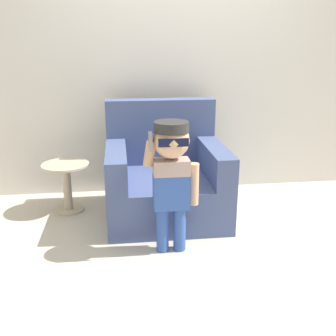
% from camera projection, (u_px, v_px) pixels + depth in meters
% --- Properties ---
extents(ground_plane, '(10.00, 10.00, 0.00)m').
position_uv_depth(ground_plane, '(186.00, 210.00, 3.70)').
color(ground_plane, beige).
extents(wall_back, '(10.00, 0.05, 2.60)m').
position_uv_depth(wall_back, '(177.00, 64.00, 3.90)').
color(wall_back, silver).
rests_on(wall_back, ground_plane).
extents(armchair, '(1.03, 1.00, 1.00)m').
position_uv_depth(armchair, '(165.00, 178.00, 3.57)').
color(armchair, '#475684').
rests_on(armchair, ground_plane).
extents(person_child, '(0.40, 0.30, 0.99)m').
position_uv_depth(person_child, '(172.00, 167.00, 2.79)').
color(person_child, '#3356AD').
rests_on(person_child, ground_plane).
extents(side_table, '(0.43, 0.43, 0.46)m').
position_uv_depth(side_table, '(67.00, 182.00, 3.61)').
color(side_table, beige).
rests_on(side_table, ground_plane).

